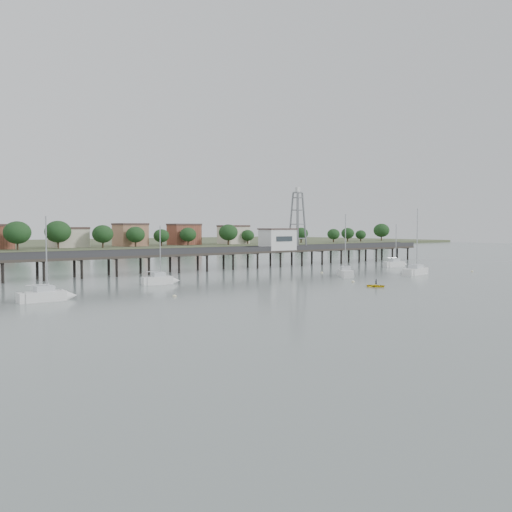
{
  "coord_description": "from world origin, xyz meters",
  "views": [
    {
      "loc": [
        -63.77,
        -45.51,
        9.81
      ],
      "look_at": [
        4.38,
        42.0,
        4.0
      ],
      "focal_mm": 40.0,
      "sensor_mm": 36.0,
      "label": 1
    }
  ],
  "objects_px": {
    "sailboat_d": "(419,271)",
    "sailboat_e": "(397,264)",
    "sailboat_a": "(52,296)",
    "yellow_dinghy": "(376,287)",
    "sailboat_c": "(344,273)",
    "sailboat_b": "(163,280)",
    "lattice_tower": "(298,221)",
    "pier": "(189,254)"
  },
  "relations": [
    {
      "from": "sailboat_d",
      "to": "sailboat_e",
      "type": "relative_size",
      "value": 1.31
    },
    {
      "from": "sailboat_a",
      "to": "yellow_dinghy",
      "type": "distance_m",
      "value": 49.39
    },
    {
      "from": "sailboat_c",
      "to": "sailboat_b",
      "type": "bearing_deg",
      "value": 114.86
    },
    {
      "from": "sailboat_b",
      "to": "sailboat_c",
      "type": "height_order",
      "value": "sailboat_c"
    },
    {
      "from": "sailboat_d",
      "to": "sailboat_e",
      "type": "distance_m",
      "value": 21.52
    },
    {
      "from": "sailboat_b",
      "to": "lattice_tower",
      "type": "bearing_deg",
      "value": 28.65
    },
    {
      "from": "sailboat_a",
      "to": "sailboat_e",
      "type": "relative_size",
      "value": 1.08
    },
    {
      "from": "sailboat_e",
      "to": "sailboat_b",
      "type": "bearing_deg",
      "value": -168.51
    },
    {
      "from": "sailboat_a",
      "to": "sailboat_d",
      "type": "xyz_separation_m",
      "value": [
        73.16,
        -4.14,
        -0.01
      ]
    },
    {
      "from": "sailboat_b",
      "to": "yellow_dinghy",
      "type": "bearing_deg",
      "value": -38.83
    },
    {
      "from": "lattice_tower",
      "to": "sailboat_e",
      "type": "distance_m",
      "value": 26.47
    },
    {
      "from": "sailboat_a",
      "to": "yellow_dinghy",
      "type": "relative_size",
      "value": 3.95
    },
    {
      "from": "sailboat_b",
      "to": "sailboat_c",
      "type": "bearing_deg",
      "value": -6.23
    },
    {
      "from": "sailboat_b",
      "to": "sailboat_e",
      "type": "distance_m",
      "value": 65.08
    },
    {
      "from": "lattice_tower",
      "to": "sailboat_e",
      "type": "bearing_deg",
      "value": -47.22
    },
    {
      "from": "sailboat_a",
      "to": "sailboat_b",
      "type": "height_order",
      "value": "sailboat_a"
    },
    {
      "from": "sailboat_a",
      "to": "yellow_dinghy",
      "type": "bearing_deg",
      "value": -18.5
    },
    {
      "from": "sailboat_d",
      "to": "yellow_dinghy",
      "type": "xyz_separation_m",
      "value": [
        -26.1,
        -10.83,
        -0.64
      ]
    },
    {
      "from": "sailboat_d",
      "to": "pier",
      "type": "bearing_deg",
      "value": 123.32
    },
    {
      "from": "pier",
      "to": "sailboat_e",
      "type": "xyz_separation_m",
      "value": [
        48.02,
        -17.85,
        -3.14
      ]
    },
    {
      "from": "lattice_tower",
      "to": "sailboat_e",
      "type": "xyz_separation_m",
      "value": [
        16.52,
        -17.85,
        -10.44
      ]
    },
    {
      "from": "sailboat_b",
      "to": "yellow_dinghy",
      "type": "xyz_separation_m",
      "value": [
        24.99,
        -25.22,
        -0.66
      ]
    },
    {
      "from": "sailboat_c",
      "to": "sailboat_d",
      "type": "bearing_deg",
      "value": -75.04
    },
    {
      "from": "sailboat_e",
      "to": "sailboat_c",
      "type": "bearing_deg",
      "value": -151.27
    },
    {
      "from": "pier",
      "to": "sailboat_b",
      "type": "bearing_deg",
      "value": -130.67
    },
    {
      "from": "sailboat_a",
      "to": "sailboat_b",
      "type": "relative_size",
      "value": 1.13
    },
    {
      "from": "sailboat_e",
      "to": "yellow_dinghy",
      "type": "height_order",
      "value": "sailboat_e"
    },
    {
      "from": "sailboat_c",
      "to": "sailboat_e",
      "type": "xyz_separation_m",
      "value": [
        29.2,
        10.04,
        0.01
      ]
    },
    {
      "from": "pier",
      "to": "sailboat_d",
      "type": "bearing_deg",
      "value": -45.14
    },
    {
      "from": "sailboat_e",
      "to": "yellow_dinghy",
      "type": "xyz_separation_m",
      "value": [
        -40.07,
        -27.2,
        -0.66
      ]
    },
    {
      "from": "sailboat_a",
      "to": "sailboat_b",
      "type": "xyz_separation_m",
      "value": [
        22.08,
        10.25,
        0.01
      ]
    },
    {
      "from": "sailboat_d",
      "to": "sailboat_b",
      "type": "bearing_deg",
      "value": 152.73
    },
    {
      "from": "sailboat_a",
      "to": "sailboat_e",
      "type": "height_order",
      "value": "sailboat_a"
    },
    {
      "from": "lattice_tower",
      "to": "sailboat_a",
      "type": "height_order",
      "value": "lattice_tower"
    },
    {
      "from": "pier",
      "to": "sailboat_e",
      "type": "height_order",
      "value": "sailboat_e"
    },
    {
      "from": "sailboat_c",
      "to": "pier",
      "type": "bearing_deg",
      "value": 71.55
    },
    {
      "from": "sailboat_c",
      "to": "sailboat_e",
      "type": "height_order",
      "value": "sailboat_c"
    },
    {
      "from": "lattice_tower",
      "to": "yellow_dinghy",
      "type": "distance_m",
      "value": 52.03
    },
    {
      "from": "pier",
      "to": "sailboat_e",
      "type": "bearing_deg",
      "value": -20.39
    },
    {
      "from": "pier",
      "to": "sailboat_a",
      "type": "height_order",
      "value": "sailboat_a"
    },
    {
      "from": "lattice_tower",
      "to": "sailboat_a",
      "type": "distance_m",
      "value": 77.46
    },
    {
      "from": "sailboat_a",
      "to": "sailboat_d",
      "type": "bearing_deg",
      "value": -4.1
    }
  ]
}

